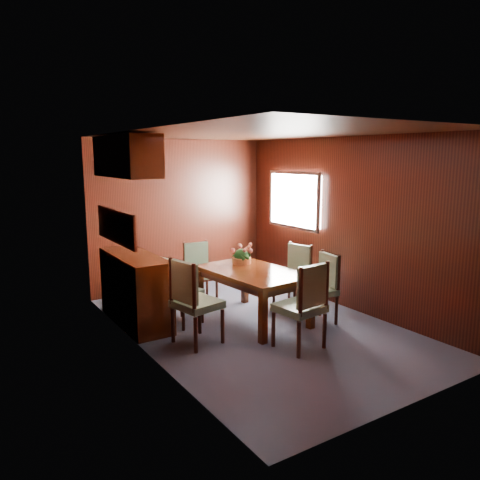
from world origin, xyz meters
TOP-DOWN VIEW (x-y plane):
  - ground at (0.00, 0.00)m, footprint 4.50×4.50m
  - room_shell at (-0.10, 0.33)m, footprint 3.06×4.52m
  - sideboard at (-1.25, 1.00)m, footprint 0.48×1.40m
  - dining_table at (0.06, 0.24)m, footprint 1.03×1.52m
  - chair_left_near at (-0.97, -0.04)m, footprint 0.54×0.56m
  - chair_left_far at (-0.83, 0.62)m, footprint 0.53×0.54m
  - chair_right_near at (0.80, -0.26)m, footprint 0.48×0.49m
  - chair_right_far at (0.93, 0.44)m, footprint 0.50×0.51m
  - chair_head at (0.01, -0.84)m, footprint 0.53×0.51m
  - chair_foot at (-0.11, 1.42)m, footprint 0.44×0.43m
  - flower_centerpiece at (0.16, 0.66)m, footprint 0.28×0.28m

SIDE VIEW (x-z plane):
  - ground at x=0.00m, z-range 0.00..0.00m
  - sideboard at x=-1.25m, z-range 0.00..0.90m
  - chair_foot at x=-0.11m, z-range 0.05..0.93m
  - chair_left_far at x=-0.83m, z-range 0.05..0.94m
  - chair_right_far at x=0.93m, z-range 0.05..0.95m
  - chair_right_near at x=0.80m, z-range 0.05..0.96m
  - chair_head at x=0.01m, z-range 0.06..1.06m
  - chair_left_near at x=-0.97m, z-range 0.06..1.07m
  - dining_table at x=0.06m, z-range 0.24..0.92m
  - flower_centerpiece at x=0.16m, z-range 0.67..0.95m
  - room_shell at x=-0.10m, z-range 0.43..2.84m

